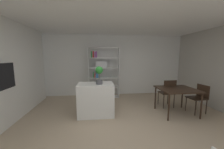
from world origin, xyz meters
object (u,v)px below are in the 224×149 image
at_px(dining_chair_far, 168,91).
at_px(dining_chair_window_side, 199,96).
at_px(kitchen_island, 96,99).
at_px(built_in_oven, 5,76).
at_px(open_bookshelf, 102,70).
at_px(dining_table, 177,91).
at_px(potted_plant_on_island, 99,74).

height_order(dining_chair_far, dining_chair_window_side, dining_chair_far).
height_order(kitchen_island, dining_chair_window_side, kitchen_island).
height_order(built_in_oven, open_bookshelf, open_bookshelf).
bearing_deg(dining_chair_window_side, dining_table, -96.51).
xyz_separation_m(kitchen_island, dining_chair_window_side, (3.10, -0.17, 0.05)).
bearing_deg(open_bookshelf, dining_chair_far, -32.33).
distance_m(potted_plant_on_island, dining_chair_window_side, 3.08).
relative_size(open_bookshelf, dining_table, 1.97).
relative_size(kitchen_island, potted_plant_on_island, 2.02).
bearing_deg(dining_chair_far, kitchen_island, 6.20).
bearing_deg(kitchen_island, dining_chair_far, 7.43).
xyz_separation_m(potted_plant_on_island, dining_chair_window_side, (3.00, -0.07, -0.71)).
bearing_deg(dining_chair_window_side, kitchen_island, -100.51).
distance_m(dining_table, dining_chair_window_side, 0.76).
distance_m(built_in_oven, dining_chair_window_side, 5.21).
bearing_deg(built_in_oven, dining_table, 3.63).
relative_size(kitchen_island, open_bookshelf, 0.49).
relative_size(dining_table, dining_chair_far, 1.12).
bearing_deg(built_in_oven, potted_plant_on_island, 9.65).
relative_size(built_in_oven, potted_plant_on_island, 1.19).
relative_size(built_in_oven, dining_table, 0.57).
bearing_deg(built_in_oven, kitchen_island, 12.63).
distance_m(potted_plant_on_island, open_bookshelf, 1.77).
xyz_separation_m(built_in_oven, open_bookshelf, (2.27, 2.13, -0.12)).
distance_m(kitchen_island, dining_chair_far, 2.39).
bearing_deg(potted_plant_on_island, dining_chair_far, 10.06).
height_order(dining_table, dining_chair_far, dining_chair_far).
height_order(built_in_oven, dining_chair_far, built_in_oven).
distance_m(open_bookshelf, dining_chair_window_side, 3.47).
xyz_separation_m(kitchen_island, dining_chair_far, (2.37, 0.31, 0.10)).
height_order(dining_table, dining_chair_window_side, dining_chair_window_side).
bearing_deg(dining_chair_window_side, built_in_oven, -94.19).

